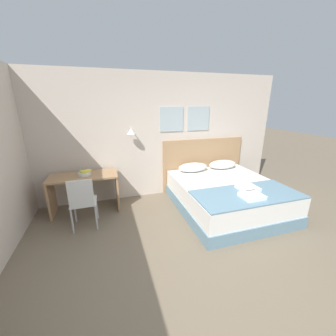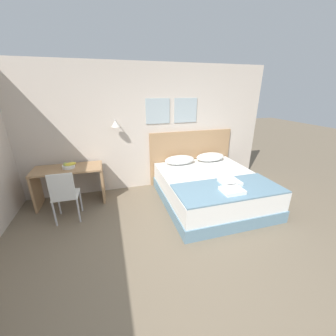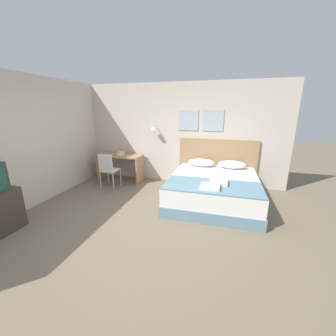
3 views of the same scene
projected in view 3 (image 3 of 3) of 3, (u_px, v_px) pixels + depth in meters
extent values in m
plane|color=#756651|center=(139.00, 229.00, 3.52)|extent=(24.00, 24.00, 0.00)
cube|color=beige|center=(175.00, 134.00, 5.57)|extent=(5.74, 0.06, 2.65)
cube|color=#A8B7BC|center=(188.00, 120.00, 5.34)|extent=(0.52, 0.02, 0.52)
cube|color=#A8B7BC|center=(213.00, 120.00, 5.18)|extent=(0.52, 0.02, 0.52)
cylinder|color=#B2B2B7|center=(155.00, 126.00, 5.55)|extent=(0.02, 0.16, 0.02)
cone|color=white|center=(154.00, 128.00, 5.48)|extent=(0.17, 0.17, 0.12)
cube|color=#66899E|center=(213.00, 196.00, 4.57)|extent=(1.87, 2.07, 0.22)
cube|color=white|center=(214.00, 184.00, 4.49)|extent=(1.83, 2.03, 0.34)
cube|color=#A87F56|center=(217.00, 163.00, 5.41)|extent=(1.99, 0.06, 1.24)
ellipsoid|color=white|center=(201.00, 163.00, 5.26)|extent=(0.67, 0.36, 0.19)
ellipsoid|color=white|center=(232.00, 165.00, 5.06)|extent=(0.67, 0.36, 0.19)
cube|color=#66899E|center=(212.00, 186.00, 3.88)|extent=(1.82, 0.83, 0.02)
cube|color=white|center=(219.00, 182.00, 3.97)|extent=(0.32, 0.32, 0.06)
cube|color=white|center=(210.00, 186.00, 3.74)|extent=(0.34, 0.30, 0.06)
cube|color=#A87F56|center=(120.00, 155.00, 5.78)|extent=(1.24, 0.56, 0.03)
cube|color=#A87F56|center=(102.00, 167.00, 6.04)|extent=(0.04, 0.52, 0.71)
cube|color=#A87F56|center=(140.00, 170.00, 5.73)|extent=(0.04, 0.52, 0.71)
cube|color=white|center=(110.00, 170.00, 5.32)|extent=(0.41, 0.41, 0.02)
cube|color=white|center=(105.00, 163.00, 5.08)|extent=(0.38, 0.03, 0.45)
cylinder|color=#B7B7BC|center=(108.00, 176.00, 5.60)|extent=(0.03, 0.03, 0.45)
cylinder|color=#B7B7BC|center=(120.00, 177.00, 5.50)|extent=(0.03, 0.03, 0.45)
cylinder|color=#B7B7BC|center=(101.00, 180.00, 5.26)|extent=(0.03, 0.03, 0.45)
cylinder|color=#B7B7BC|center=(113.00, 182.00, 5.16)|extent=(0.03, 0.03, 0.45)
cylinder|color=silver|center=(120.00, 154.00, 5.75)|extent=(0.23, 0.23, 0.05)
ellipsoid|color=yellow|center=(121.00, 152.00, 5.71)|extent=(0.21, 0.14, 0.07)
sphere|color=#B2C156|center=(119.00, 152.00, 5.74)|extent=(0.08, 0.08, 0.08)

